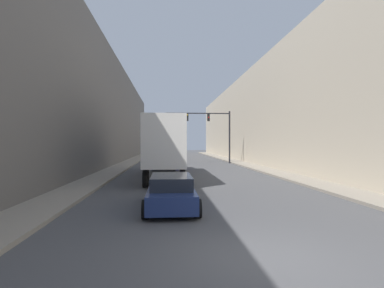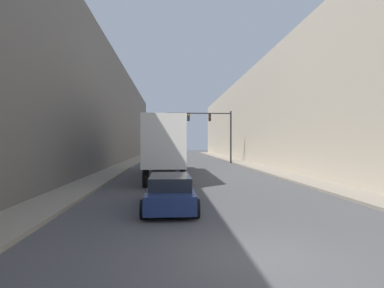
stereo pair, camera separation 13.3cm
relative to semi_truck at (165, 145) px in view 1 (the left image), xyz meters
The scene contains 8 objects.
ground_plane 16.79m from the semi_truck, 82.11° to the right, with size 200.00×200.00×0.00m, color #4C4C4F.
sidewalk_right 16.49m from the semi_truck, 55.97° to the left, with size 2.06×80.00×0.15m.
sidewalk_left 14.46m from the semi_truck, 108.67° to the left, with size 2.06×80.00×0.15m.
building_right 19.19m from the semi_truck, 45.78° to the left, with size 6.00×80.00×11.60m.
building_left 16.50m from the semi_truck, 122.44° to the left, with size 6.00×80.00×12.47m.
semi_truck is the anchor object (origin of this frame).
sedan_car 11.21m from the semi_truck, 88.30° to the right, with size 1.99×4.70×1.29m.
traffic_signal_gantry 15.40m from the semi_truck, 66.88° to the left, with size 8.06×0.35×6.50m.
Camera 1 is at (-2.11, -6.34, 2.54)m, focal length 28.00 mm.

